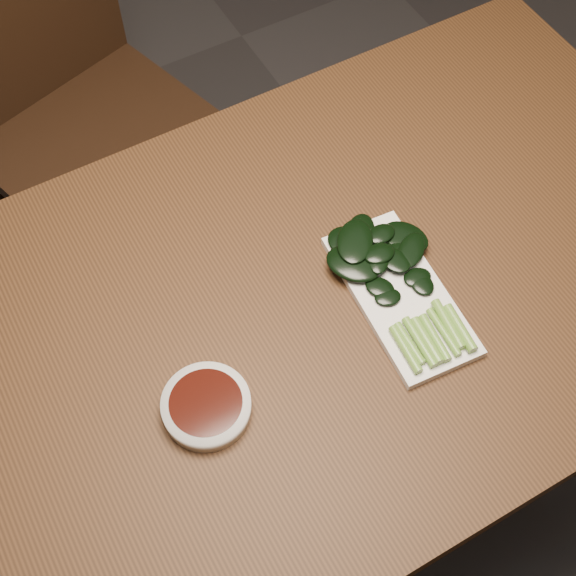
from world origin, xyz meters
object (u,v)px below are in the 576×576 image
at_px(chair_far, 78,109).
at_px(sauce_bowl, 206,406).
at_px(table, 302,324).
at_px(gai_lan, 386,270).
at_px(serving_plate, 400,295).

distance_m(chair_far, sauce_bowl, 0.92).
height_order(table, sauce_bowl, sauce_bowl).
bearing_deg(gai_lan, serving_plate, -88.24).
relative_size(table, chair_far, 1.57).
xyz_separation_m(chair_far, sauce_bowl, (-0.10, -0.88, 0.28)).
bearing_deg(table, serving_plate, -27.52).
height_order(table, gai_lan, gai_lan).
xyz_separation_m(chair_far, serving_plate, (0.23, -0.86, 0.27)).
relative_size(table, sauce_bowl, 11.56).
height_order(table, chair_far, chair_far).
relative_size(chair_far, gai_lan, 3.07).
bearing_deg(gai_lan, sauce_bowl, -169.51).
height_order(serving_plate, gai_lan, gai_lan).
bearing_deg(sauce_bowl, serving_plate, 3.64).
xyz_separation_m(sauce_bowl, serving_plate, (0.33, 0.02, -0.01)).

